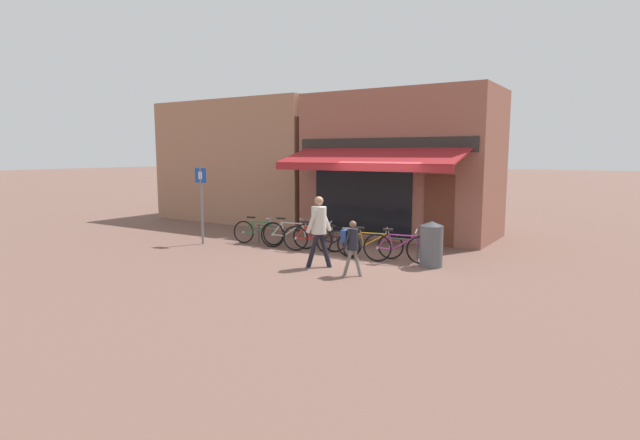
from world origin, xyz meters
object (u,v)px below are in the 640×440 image
pedestrian_adult (319,224)px  pedestrian_child (352,241)px  bicycle_black (337,242)px  bicycle_purple (399,248)px  bicycle_silver (289,234)px  bicycle_red (315,238)px  bicycle_orange (370,244)px  bicycle_green (258,232)px  litter_bin (431,244)px  parking_sign (201,196)px

pedestrian_adult → pedestrian_child: 1.15m
bicycle_black → bicycle_purple: (1.83, -0.08, 0.03)m
bicycle_silver → bicycle_red: size_ratio=1.00×
pedestrian_child → bicycle_orange: bearing=106.9°
bicycle_green → bicycle_red: bicycle_red is taller
litter_bin → parking_sign: bearing=-173.7°
bicycle_silver → bicycle_black: size_ratio=0.99×
pedestrian_adult → litter_bin: size_ratio=1.56×
bicycle_silver → pedestrian_child: (3.13, -1.94, 0.39)m
bicycle_purple → parking_sign: 6.24m
bicycle_red → parking_sign: size_ratio=0.72×
bicycle_orange → pedestrian_child: bearing=-92.6°
bicycle_purple → parking_sign: size_ratio=0.76×
bicycle_silver → parking_sign: bearing=-178.8°
pedestrian_adult → parking_sign: 4.74m
bicycle_purple → pedestrian_child: 1.85m
bicycle_orange → parking_sign: 5.39m
bicycle_orange → litter_bin: bearing=-20.6°
bicycle_orange → parking_sign: bearing=171.7°
bicycle_purple → bicycle_red: bearing=161.5°
bicycle_silver → bicycle_purple: bicycle_silver is taller
parking_sign → litter_bin: bearing=6.3°
pedestrian_adult → pedestrian_child: (1.07, -0.33, -0.26)m
bicycle_orange → litter_bin: 1.72m
bicycle_orange → pedestrian_adult: pedestrian_adult is taller
bicycle_silver → bicycle_black: bearing=-20.3°
pedestrian_child → parking_sign: (-5.73, 1.08, 0.66)m
bicycle_black → pedestrian_adult: size_ratio=0.99×
pedestrian_adult → parking_sign: bearing=160.8°
bicycle_orange → bicycle_silver: bearing=162.2°
pedestrian_child → bicycle_silver: bearing=150.2°
bicycle_purple → pedestrian_adult: size_ratio=1.03×
litter_bin → parking_sign: size_ratio=0.47×
bicycle_black → litter_bin: 2.65m
bicycle_silver → bicycle_green: bearing=163.0°
bicycle_orange → pedestrian_adult: 1.83m
bicycle_green → bicycle_silver: bearing=-11.3°
parking_sign → bicycle_orange: bearing=9.3°
bicycle_purple → litter_bin: 0.84m
bicycle_silver → bicycle_purple: size_ratio=0.95×
pedestrian_adult → parking_sign: size_ratio=0.74×
bicycle_green → parking_sign: parking_sign is taller
pedestrian_adult → bicycle_silver: bearing=131.9°
bicycle_purple → litter_bin: litter_bin is taller
bicycle_red → bicycle_orange: (1.69, 0.02, -0.02)m
bicycle_purple → bicycle_orange: bearing=154.3°
bicycle_silver → bicycle_orange: size_ratio=1.00×
bicycle_silver → bicycle_orange: bearing=-17.4°
bicycle_silver → parking_sign: 2.93m
bicycle_orange → pedestrian_adult: (-0.55, -1.60, 0.68)m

